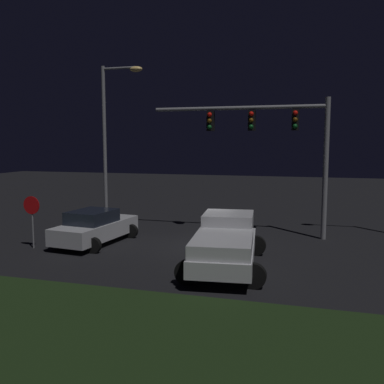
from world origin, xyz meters
TOP-DOWN VIEW (x-y plane):
  - ground_plane at (0.00, 0.00)m, footprint 80.00×80.00m
  - grass_median at (0.00, -9.88)m, footprint 24.49×7.61m
  - pickup_truck at (1.58, -2.75)m, footprint 3.27×5.58m
  - car_sedan at (-4.72, -0.80)m, footprint 2.80×4.57m
  - traffic_signal_gantry at (2.63, 2.82)m, footprint 8.32×0.56m
  - street_lamp_left at (-6.18, 3.96)m, footprint 2.40×0.44m
  - stop_sign at (-6.82, -2.31)m, footprint 0.76×0.08m

SIDE VIEW (x-z plane):
  - ground_plane at x=0.00m, z-range 0.00..0.00m
  - grass_median at x=0.00m, z-range 0.00..0.10m
  - car_sedan at x=-4.72m, z-range -0.02..1.49m
  - pickup_truck at x=1.58m, z-range 0.10..1.90m
  - stop_sign at x=-6.82m, z-range 0.45..2.68m
  - traffic_signal_gantry at x=2.63m, z-range 1.65..8.15m
  - street_lamp_left at x=-6.18m, z-range 1.06..9.65m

